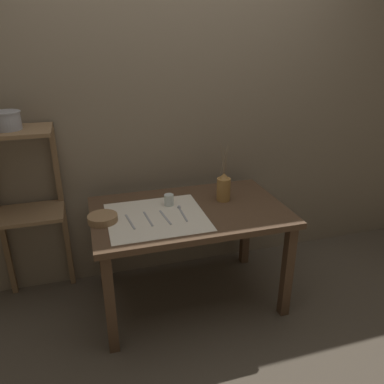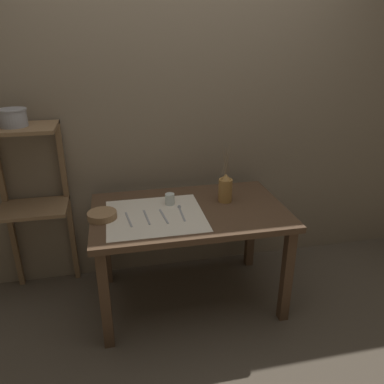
{
  "view_description": "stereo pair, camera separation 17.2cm",
  "coord_description": "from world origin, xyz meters",
  "views": [
    {
      "loc": [
        -0.61,
        -2.12,
        1.76
      ],
      "look_at": [
        0.02,
        0.0,
        0.83
      ],
      "focal_mm": 35.0,
      "sensor_mm": 36.0,
      "label": 1
    },
    {
      "loc": [
        -0.44,
        -2.16,
        1.76
      ],
      "look_at": [
        0.02,
        0.0,
        0.83
      ],
      "focal_mm": 35.0,
      "sensor_mm": 36.0,
      "label": 2
    }
  ],
  "objects": [
    {
      "name": "fork_outer",
      "position": [
        -0.28,
        -0.07,
        0.72
      ],
      "size": [
        0.03,
        0.2,
        0.0
      ],
      "color": "#939399",
      "rests_on": "wooden_table"
    },
    {
      "name": "wooden_table",
      "position": [
        0.0,
        0.0,
        0.62
      ],
      "size": [
        1.26,
        0.78,
        0.71
      ],
      "color": "#4C3523",
      "rests_on": "ground_plane"
    },
    {
      "name": "fork_inner",
      "position": [
        -0.4,
        -0.08,
        0.72
      ],
      "size": [
        0.04,
        0.2,
        0.0
      ],
      "color": "#939399",
      "rests_on": "wooden_table"
    },
    {
      "name": "wooden_bowl",
      "position": [
        -0.55,
        -0.02,
        0.73
      ],
      "size": [
        0.18,
        0.18,
        0.04
      ],
      "color": "#8E6B47",
      "rests_on": "wooden_table"
    },
    {
      "name": "metal_pot_large",
      "position": [
        -1.04,
        0.29,
        1.3
      ],
      "size": [
        0.17,
        0.17,
        0.11
      ],
      "color": "#939399",
      "rests_on": "wooden_shelf_unit"
    },
    {
      "name": "stone_wall_back",
      "position": [
        0.0,
        0.5,
        1.2
      ],
      "size": [
        7.0,
        0.06,
        2.4
      ],
      "color": "#7A6B56",
      "rests_on": "ground_plane"
    },
    {
      "name": "knife_center",
      "position": [
        -0.18,
        -0.08,
        0.72
      ],
      "size": [
        0.04,
        0.2,
        0.0
      ],
      "color": "#939399",
      "rests_on": "wooden_table"
    },
    {
      "name": "linen_cloth",
      "position": [
        -0.23,
        -0.05,
        0.71
      ],
      "size": [
        0.61,
        0.56,
        0.0
      ],
      "color": "beige",
      "rests_on": "wooden_table"
    },
    {
      "name": "ground_plane",
      "position": [
        0.0,
        0.0,
        0.0
      ],
      "size": [
        12.0,
        12.0,
        0.0
      ],
      "primitive_type": "plane",
      "color": "brown"
    },
    {
      "name": "glass_tumbler_near",
      "position": [
        -0.11,
        0.1,
        0.75
      ],
      "size": [
        0.06,
        0.06,
        0.07
      ],
      "color": "silver",
      "rests_on": "wooden_table"
    },
    {
      "name": "pitcher_with_flowers",
      "position": [
        0.27,
        0.08,
        0.8
      ],
      "size": [
        0.09,
        0.09,
        0.41
      ],
      "color": "olive",
      "rests_on": "wooden_table"
    },
    {
      "name": "wooden_shelf_unit",
      "position": [
        -1.01,
        0.33,
        0.85
      ],
      "size": [
        0.45,
        0.33,
        1.24
      ],
      "color": "brown",
      "rests_on": "ground_plane"
    },
    {
      "name": "spoon_outer",
      "position": [
        -0.06,
        -0.01,
        0.72
      ],
      "size": [
        0.02,
        0.22,
        0.02
      ],
      "color": "#939399",
      "rests_on": "wooden_table"
    }
  ]
}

